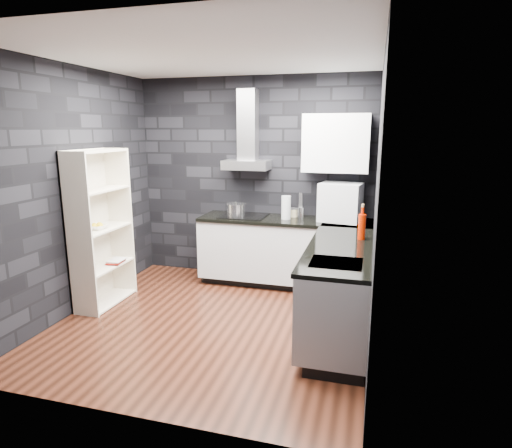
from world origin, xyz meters
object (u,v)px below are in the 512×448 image
at_px(pot, 236,210).
at_px(storage_jar, 293,213).
at_px(red_bottle, 362,227).
at_px(bookshelf, 101,229).
at_px(utensil_crock, 300,212).
at_px(appliance_garage, 340,203).
at_px(glass_vase, 286,208).
at_px(fruit_bowl, 98,227).

bearing_deg(pot, storage_jar, 12.80).
relative_size(red_bottle, bookshelf, 0.15).
bearing_deg(utensil_crock, appliance_garage, -9.30).
bearing_deg(pot, glass_vase, 1.84).
bearing_deg(red_bottle, glass_vase, 140.22).
distance_m(red_bottle, bookshelf, 2.92).
height_order(utensil_crock, bookshelf, bookshelf).
height_order(pot, appliance_garage, appliance_garage).
bearing_deg(red_bottle, bookshelf, -173.84).
height_order(appliance_garage, fruit_bowl, appliance_garage).
height_order(storage_jar, bookshelf, bookshelf).
xyz_separation_m(pot, red_bottle, (1.62, -0.78, 0.05)).
xyz_separation_m(storage_jar, red_bottle, (0.90, -0.94, 0.08)).
bearing_deg(pot, bookshelf, -139.46).
bearing_deg(red_bottle, utensil_crock, 130.20).
xyz_separation_m(appliance_garage, red_bottle, (0.29, -0.87, -0.09)).
relative_size(pot, storage_jar, 2.36).
distance_m(pot, red_bottle, 1.80).
distance_m(glass_vase, appliance_garage, 0.68).
distance_m(utensil_crock, red_bottle, 1.25).
relative_size(glass_vase, red_bottle, 1.13).
height_order(pot, glass_vase, glass_vase).
bearing_deg(fruit_bowl, utensil_crock, 32.12).
xyz_separation_m(pot, bookshelf, (-1.27, -1.09, -0.08)).
height_order(glass_vase, appliance_garage, appliance_garage).
bearing_deg(storage_jar, fruit_bowl, -146.86).
bearing_deg(storage_jar, appliance_garage, -7.18).
xyz_separation_m(pot, glass_vase, (0.66, 0.02, 0.06)).
bearing_deg(pot, utensil_crock, 11.92).
xyz_separation_m(glass_vase, bookshelf, (-1.94, -1.11, -0.15)).
distance_m(glass_vase, fruit_bowl, 2.26).
xyz_separation_m(appliance_garage, bookshelf, (-2.61, -1.18, -0.22)).
xyz_separation_m(glass_vase, utensil_crock, (0.16, 0.15, -0.08)).
distance_m(pot, appliance_garage, 1.34).
bearing_deg(fruit_bowl, pot, 41.85).
bearing_deg(red_bottle, fruit_bowl, -172.84).
relative_size(pot, glass_vase, 0.82).
xyz_separation_m(pot, fruit_bowl, (-1.27, -1.14, -0.05)).
bearing_deg(utensil_crock, red_bottle, -49.80).
bearing_deg(bookshelf, appliance_garage, 9.22).
distance_m(glass_vase, utensil_crock, 0.23).
bearing_deg(red_bottle, storage_jar, 133.54).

